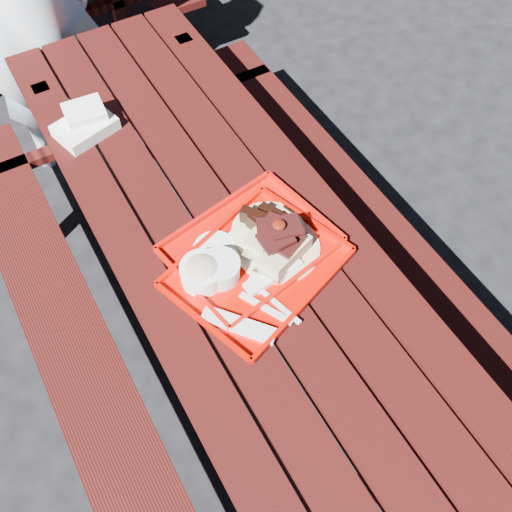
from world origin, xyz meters
name	(u,v)px	position (x,y,z in m)	size (l,w,h in m)	color
ground	(238,339)	(0.00, 0.00, 0.00)	(60.00, 60.00, 0.00)	black
picnic_table_near	(234,267)	(0.00, 0.00, 0.56)	(1.41, 2.40, 0.75)	#3B0D0B
near_tray	(251,260)	(-0.01, -0.14, 0.79)	(0.58, 0.51, 0.15)	#D20A00
far_tray	(250,247)	(0.02, -0.09, 0.77)	(0.53, 0.45, 0.08)	red
white_cloth	(85,123)	(-0.23, 0.65, 0.78)	(0.23, 0.19, 0.08)	white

